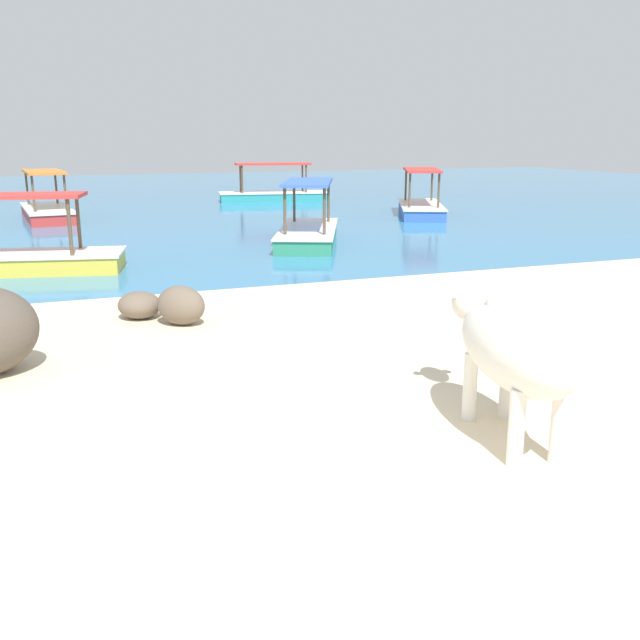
{
  "coord_description": "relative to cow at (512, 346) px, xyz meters",
  "views": [
    {
      "loc": [
        -1.92,
        -3.07,
        2.24
      ],
      "look_at": [
        0.33,
        3.0,
        0.55
      ],
      "focal_mm": 40.05,
      "sensor_mm": 36.0,
      "label": 1
    }
  ],
  "objects": [
    {
      "name": "sand_beach",
      "position": [
        -1.11,
        -1.09,
        -0.73
      ],
      "size": [
        18.0,
        14.0,
        0.04
      ],
      "primitive_type": "cube",
      "color": "beige",
      "rests_on": "ground"
    },
    {
      "name": "water_surface",
      "position": [
        -1.11,
        20.91,
        -0.75
      ],
      "size": [
        60.0,
        36.0,
        0.03
      ],
      "primitive_type": "cube",
      "color": "teal",
      "rests_on": "ground"
    },
    {
      "name": "cow",
      "position": [
        0.0,
        0.0,
        0.0
      ],
      "size": [
        0.82,
        1.93,
        1.07
      ],
      "rotation": [
        0.0,
        0.0,
        1.39
      ],
      "color": "silver",
      "rests_on": "sand_beach"
    },
    {
      "name": "shore_rock_medium",
      "position": [
        -1.72,
        4.12,
        -0.47
      ],
      "size": [
        0.74,
        0.74,
        0.47
      ],
      "primitive_type": "ellipsoid",
      "rotation": [
        0.0,
        0.0,
        2.36
      ],
      "color": "#6B5B4C",
      "rests_on": "sand_beach"
    },
    {
      "name": "shore_rock_flat",
      "position": [
        -2.15,
        4.6,
        -0.54
      ],
      "size": [
        0.71,
        0.72,
        0.33
      ],
      "primitive_type": "ellipsoid",
      "rotation": [
        0.0,
        0.0,
        2.08
      ],
      "color": "#6B5B4C",
      "rests_on": "sand_beach"
    },
    {
      "name": "boat_yellow",
      "position": [
        -3.8,
        8.59,
        -0.46
      ],
      "size": [
        3.83,
        1.9,
        1.29
      ],
      "rotation": [
        0.0,
        0.0,
        2.93
      ],
      "color": "gold",
      "rests_on": "water_surface"
    },
    {
      "name": "boat_teal",
      "position": [
        4.06,
        19.57,
        -0.46
      ],
      "size": [
        3.81,
        1.75,
        1.29
      ],
      "rotation": [
        0.0,
        0.0,
        2.97
      ],
      "color": "teal",
      "rests_on": "water_surface"
    },
    {
      "name": "boat_blue",
      "position": [
        6.74,
        13.95,
        -0.46
      ],
      "size": [
        2.56,
        3.82,
        1.29
      ],
      "rotation": [
        0.0,
        0.0,
        4.29
      ],
      "color": "#3866B7",
      "rests_on": "water_surface"
    },
    {
      "name": "boat_red",
      "position": [
        -3.21,
        16.54,
        -0.46
      ],
      "size": [
        1.49,
        3.76,
        1.29
      ],
      "rotation": [
        0.0,
        0.0,
        1.66
      ],
      "color": "#C63833",
      "rests_on": "water_surface"
    },
    {
      "name": "boat_green",
      "position": [
        1.96,
        10.02,
        -0.46
      ],
      "size": [
        2.51,
        3.83,
        1.29
      ],
      "rotation": [
        0.0,
        0.0,
        1.17
      ],
      "color": "#338E66",
      "rests_on": "water_surface"
    }
  ]
}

